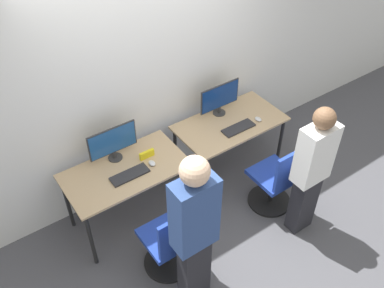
# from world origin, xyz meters

# --- Properties ---
(ground_plane) EXTENTS (20.00, 20.00, 0.00)m
(ground_plane) POSITION_xyz_m (0.00, 0.00, 0.00)
(ground_plane) COLOR #4C4C51
(wall_back) EXTENTS (12.00, 0.05, 2.80)m
(wall_back) POSITION_xyz_m (0.00, 0.79, 1.40)
(wall_back) COLOR silver
(wall_back) RESTS_ON ground_plane
(desk_left) EXTENTS (1.22, 0.67, 0.75)m
(desk_left) POSITION_xyz_m (-0.66, 0.33, 0.66)
(desk_left) COLOR tan
(desk_left) RESTS_ON ground_plane
(monitor_left) EXTENTS (0.51, 0.15, 0.38)m
(monitor_left) POSITION_xyz_m (-0.66, 0.54, 0.96)
(monitor_left) COLOR #2D2D2D
(monitor_left) RESTS_ON desk_left
(keyboard_left) EXTENTS (0.38, 0.14, 0.02)m
(keyboard_left) POSITION_xyz_m (-0.66, 0.24, 0.76)
(keyboard_left) COLOR #262628
(keyboard_left) RESTS_ON desk_left
(mouse_left) EXTENTS (0.06, 0.09, 0.03)m
(mouse_left) POSITION_xyz_m (-0.40, 0.25, 0.76)
(mouse_left) COLOR silver
(mouse_left) RESTS_ON desk_left
(office_chair_left) EXTENTS (0.48, 0.48, 0.89)m
(office_chair_left) POSITION_xyz_m (-0.63, -0.42, 0.37)
(office_chair_left) COLOR black
(office_chair_left) RESTS_ON ground_plane
(person_left) EXTENTS (0.36, 0.23, 1.73)m
(person_left) POSITION_xyz_m (-0.62, -0.78, 0.95)
(person_left) COLOR #232328
(person_left) RESTS_ON ground_plane
(desk_right) EXTENTS (1.22, 0.67, 0.75)m
(desk_right) POSITION_xyz_m (0.66, 0.33, 0.66)
(desk_right) COLOR tan
(desk_right) RESTS_ON ground_plane
(monitor_right) EXTENTS (0.51, 0.15, 0.38)m
(monitor_right) POSITION_xyz_m (0.66, 0.54, 0.96)
(monitor_right) COLOR #2D2D2D
(monitor_right) RESTS_ON desk_right
(keyboard_right) EXTENTS (0.38, 0.14, 0.02)m
(keyboard_right) POSITION_xyz_m (0.66, 0.19, 0.76)
(keyboard_right) COLOR #262628
(keyboard_right) RESTS_ON desk_right
(mouse_right) EXTENTS (0.06, 0.09, 0.03)m
(mouse_right) POSITION_xyz_m (0.94, 0.18, 0.76)
(mouse_right) COLOR silver
(mouse_right) RESTS_ON desk_right
(office_chair_right) EXTENTS (0.48, 0.48, 0.89)m
(office_chair_right) POSITION_xyz_m (0.73, -0.40, 0.37)
(office_chair_right) COLOR black
(office_chair_right) RESTS_ON ground_plane
(person_right) EXTENTS (0.36, 0.20, 1.55)m
(person_right) POSITION_xyz_m (0.76, -0.76, 0.84)
(person_right) COLOR #232328
(person_right) RESTS_ON ground_plane
(placard_left) EXTENTS (0.16, 0.03, 0.08)m
(placard_left) POSITION_xyz_m (-0.39, 0.37, 0.79)
(placard_left) COLOR yellow
(placard_left) RESTS_ON desk_left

